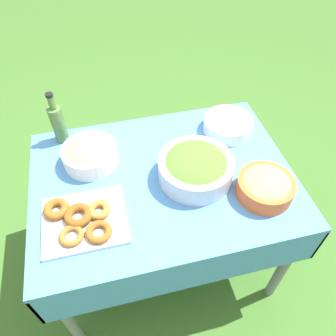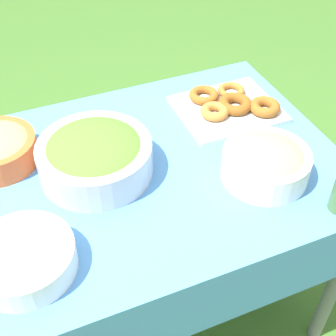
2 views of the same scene
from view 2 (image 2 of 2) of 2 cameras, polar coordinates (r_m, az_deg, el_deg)
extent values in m
plane|color=#3D6B28|center=(2.01, -2.02, -15.92)|extent=(14.00, 14.00, 0.00)
cube|color=#4C8CD1|center=(1.43, -2.73, -0.23)|extent=(1.19, 0.87, 0.02)
cube|color=#4C8CD1|center=(1.82, -7.39, 5.43)|extent=(1.19, 0.01, 0.22)
cube|color=#4C8CD1|center=(1.28, 4.58, -16.55)|extent=(1.19, 0.01, 0.22)
cube|color=#4C8CD1|center=(1.74, 15.85, 1.94)|extent=(0.01, 0.87, 0.22)
cylinder|color=slate|center=(2.11, 7.68, 2.50)|extent=(0.05, 0.05, 0.73)
cylinder|color=silver|center=(1.38, -8.84, 1.11)|extent=(0.34, 0.34, 0.11)
ellipsoid|color=#51892D|center=(1.36, -9.01, 2.34)|extent=(0.29, 0.29, 0.07)
cylinder|color=white|center=(1.39, 11.79, 0.38)|extent=(0.25, 0.25, 0.09)
ellipsoid|color=tan|center=(1.37, 11.97, 1.31)|extent=(0.22, 0.22, 0.07)
cube|color=silver|center=(1.65, 7.26, 7.11)|extent=(0.34, 0.29, 0.02)
torus|color=#B27533|center=(1.59, 5.68, 6.88)|extent=(0.11, 0.11, 0.03)
torus|color=#93561E|center=(1.64, 11.71, 7.32)|extent=(0.14, 0.14, 0.03)
torus|color=#93561E|center=(1.67, 4.39, 8.85)|extent=(0.14, 0.14, 0.03)
torus|color=#A36628|center=(1.71, 7.72, 9.32)|extent=(0.11, 0.11, 0.02)
torus|color=brown|center=(1.64, 8.18, 7.74)|extent=(0.16, 0.16, 0.04)
cylinder|color=white|center=(1.22, -16.85, -11.42)|extent=(0.25, 0.25, 0.01)
cylinder|color=white|center=(1.21, -16.96, -11.08)|extent=(0.25, 0.25, 0.01)
cylinder|color=white|center=(1.20, -17.08, -10.74)|extent=(0.25, 0.25, 0.01)
cylinder|color=white|center=(1.19, -17.19, -10.39)|extent=(0.25, 0.25, 0.01)
cylinder|color=white|center=(1.18, -17.31, -10.04)|extent=(0.25, 0.25, 0.01)
cylinder|color=white|center=(1.17, -17.43, -9.68)|extent=(0.25, 0.25, 0.01)
camera|label=1|loc=(2.02, -10.22, 47.47)|focal=35.00mm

